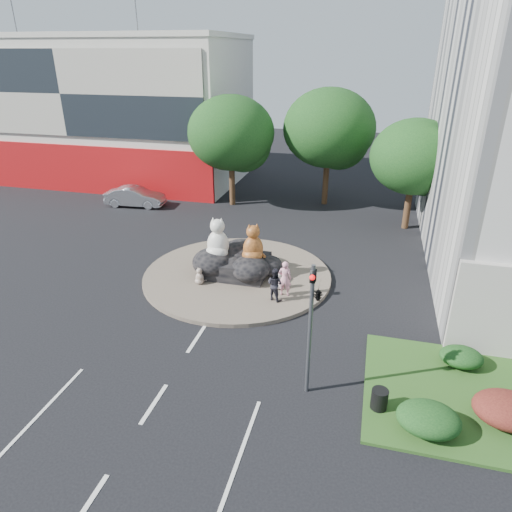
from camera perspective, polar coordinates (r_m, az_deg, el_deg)
The scene contains 19 objects.
ground at distance 16.94m, azimuth -12.63°, elevation -17.58°, with size 120.00×120.00×0.00m, color black.
roundabout_island at distance 24.57m, azimuth -2.36°, elevation -2.39°, with size 10.00×10.00×0.20m, color brown.
rock_plinth at distance 24.32m, azimuth -2.38°, elevation -1.23°, with size 3.20×2.60×0.90m, color black, non-canonical shape.
shophouse_block at distance 46.21m, azimuth -18.36°, elevation 17.06°, with size 25.20×12.30×17.40m.
tree_left at distance 35.12m, azimuth -2.99°, elevation 14.68°, with size 6.46×6.46×8.27m.
tree_mid at distance 35.62m, azimuth 9.21°, elevation 15.05°, with size 6.84×6.84×8.76m.
tree_right at distance 31.80m, azimuth 19.29°, elevation 11.21°, with size 5.70×5.70×7.30m.
hedge_near_green at distance 16.17m, azimuth 20.75°, elevation -18.52°, with size 2.00×1.60×0.90m, color black.
hedge_red at distance 17.44m, azimuth 28.99°, elevation -16.51°, with size 2.20×1.76×0.99m, color #451312.
hedge_back_green at distance 19.45m, azimuth 24.29°, elevation -11.43°, with size 1.60×1.28×0.72m, color black.
traffic_light at distance 15.05m, azimuth 7.31°, elevation -5.91°, with size 0.44×1.24×5.00m.
cat_white at distance 23.88m, azimuth -4.79°, elevation 2.31°, with size 1.34×1.16×2.24m, color silver, non-canonical shape.
cat_tabby at distance 23.49m, azimuth -0.37°, elevation 1.74°, with size 1.22×1.06×2.03m, color #B34C25, non-canonical shape.
kitten_calico at distance 23.48m, azimuth -7.07°, elevation -2.42°, with size 0.53×0.46×0.89m, color silver, non-canonical shape.
kitten_white at distance 22.86m, azimuth 2.81°, elevation -3.00°, with size 0.55×0.48×0.92m, color silver, non-canonical shape.
pedestrian_pink at distance 22.06m, azimuth 3.61°, elevation -2.80°, with size 0.66×0.43×1.80m, color pink.
pedestrian_dark at distance 21.67m, azimuth 2.38°, elevation -3.53°, with size 0.80×0.62×1.65m, color black.
parked_car at distance 36.86m, azimuth -14.87°, elevation 7.18°, with size 1.60×4.58×1.51m, color #A3A5AB.
litter_bin at distance 16.55m, azimuth 15.16°, elevation -16.87°, with size 0.57×0.57×0.72m, color black.
Camera 1 is at (6.50, -10.95, 11.17)m, focal length 32.00 mm.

